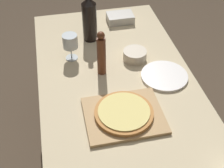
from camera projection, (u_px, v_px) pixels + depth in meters
The scene contains 9 objects.
dining_table at pixel (122, 107), 1.62m from camera, with size 0.82×1.75×0.74m.
cutting_board at pixel (124, 115), 1.45m from camera, with size 0.36×0.30×0.02m.
pizza at pixel (124, 112), 1.44m from camera, with size 0.27×0.27×0.02m.
wine_bottle at pixel (89, 19), 1.84m from camera, with size 0.09×0.09×0.34m.
pepper_mill at pixel (101, 54), 1.61m from camera, with size 0.05×0.05×0.26m.
wine_glass at pixel (70, 42), 1.72m from camera, with size 0.08×0.08×0.15m.
small_bowl at pixel (135, 55), 1.76m from camera, with size 0.13×0.13×0.06m.
dinner_plate at pixel (164, 76), 1.66m from camera, with size 0.25×0.25×0.01m.
food_container at pixel (120, 18), 2.07m from camera, with size 0.17×0.12×0.05m.
Camera 1 is at (-0.28, -1.09, 1.82)m, focal length 50.00 mm.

